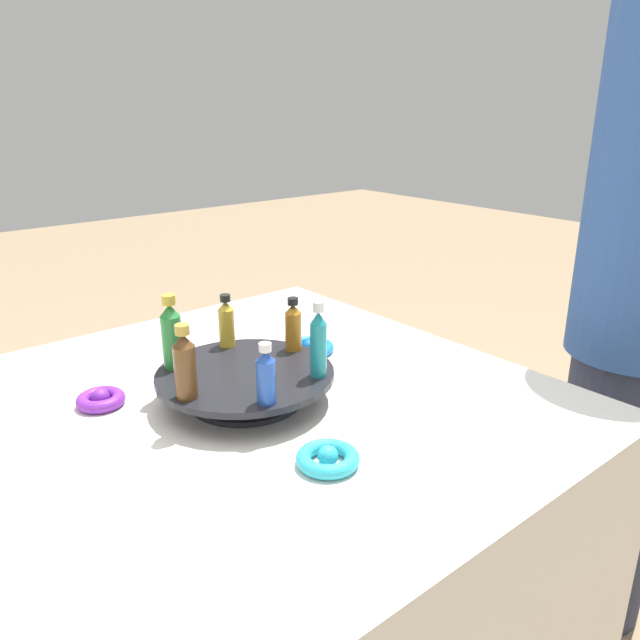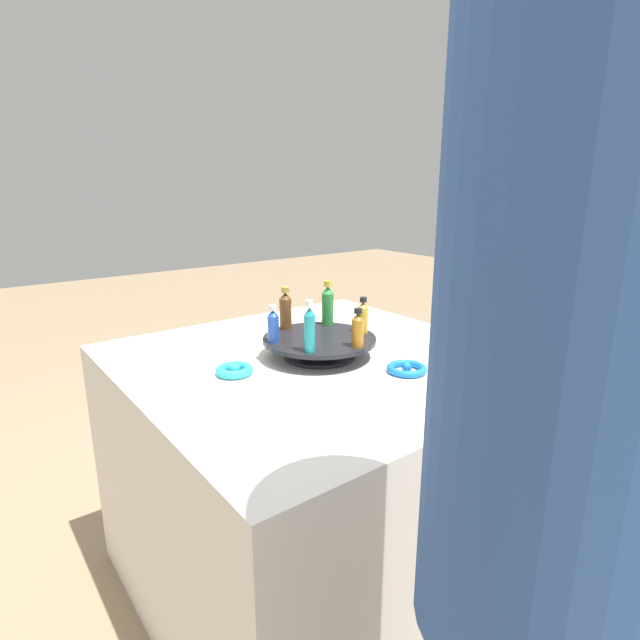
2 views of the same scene
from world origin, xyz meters
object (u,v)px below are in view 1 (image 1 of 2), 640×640
bottle_brown (185,365)px  bottle_gold (226,322)px  display_stand (246,382)px  ribbon_bow_blue (310,347)px  ribbon_bow_purple (101,399)px  bottle_green (172,334)px  bottle_teal (318,342)px  ribbon_bow_teal (328,458)px  bottle_amber (293,326)px  bottle_blue (266,376)px

bottle_brown → bottle_gold: size_ratio=1.20×
display_stand → bottle_gold: (-0.04, -0.13, 0.07)m
display_stand → ribbon_bow_blue: (-0.24, -0.11, -0.03)m
ribbon_bow_blue → ribbon_bow_purple: (0.45, -0.04, 0.00)m
bottle_green → bottle_teal: (-0.18, 0.20, -0.00)m
ribbon_bow_purple → ribbon_bow_teal: bearing=114.5°
display_stand → bottle_teal: (-0.09, 0.10, 0.08)m
bottle_gold → bottle_brown: bearing=41.7°
bottle_green → bottle_teal: same height
ribbon_bow_blue → bottle_gold: bearing=-5.6°
bottle_teal → ribbon_bow_blue: bearing=-125.4°
bottle_teal → ribbon_bow_purple: 0.40m
bottle_brown → ribbon_bow_purple: size_ratio=1.47×
bottle_gold → ribbon_bow_purple: size_ratio=1.23×
bottle_amber → ribbon_bow_teal: bottle_amber is taller
bottle_blue → bottle_amber: (-0.17, -0.15, 0.00)m
bottle_green → bottle_blue: size_ratio=1.33×
ribbon_bow_blue → bottle_amber: bearing=37.3°
bottle_amber → ribbon_bow_purple: bearing=-19.9°
display_stand → bottle_amber: (-0.13, -0.03, 0.07)m
display_stand → bottle_brown: bottle_brown is taller
bottle_blue → ribbon_bow_purple: (0.17, -0.28, -0.09)m
bottle_gold → bottle_blue: bearing=71.7°
bottle_green → ribbon_bow_teal: (-0.06, 0.36, -0.11)m
bottle_blue → bottle_teal: (-0.13, -0.03, 0.02)m
bottle_green → bottle_blue: bearing=101.7°
bottle_gold → ribbon_bow_blue: bearing=174.4°
bottle_teal → bottle_gold: (0.05, -0.23, -0.01)m
ribbon_bow_purple → bottle_gold: bearing=174.6°
bottle_green → bottle_amber: size_ratio=1.30×
bottle_gold → ribbon_bow_teal: 0.40m
bottle_brown → ribbon_bow_teal: bearing=114.6°
bottle_amber → bottle_blue: bearing=41.7°
bottle_blue → bottle_amber: bottle_amber is taller
bottle_gold → ribbon_bow_teal: bearing=80.2°
bottle_brown → bottle_teal: bearing=161.7°
display_stand → bottle_blue: 0.15m
ribbon_bow_blue → bottle_green: bearing=1.5°
bottle_teal → bottle_green: bearing=-48.3°
bottle_amber → ribbon_bow_purple: bottle_amber is taller
bottle_green → bottle_amber: bearing=161.7°
bottle_gold → bottle_teal: bearing=101.7°
display_stand → bottle_teal: bottle_teal is taller
display_stand → ribbon_bow_blue: size_ratio=3.04×
bottle_blue → ribbon_bow_blue: size_ratio=0.98×
bottle_brown → ribbon_bow_purple: bottle_brown is taller
bottle_teal → ribbon_bow_teal: size_ratio=1.42×
ribbon_bow_blue → bottle_teal: bearing=54.6°
bottle_blue → ribbon_bow_purple: bearing=-58.5°
bottle_teal → ribbon_bow_teal: 0.22m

